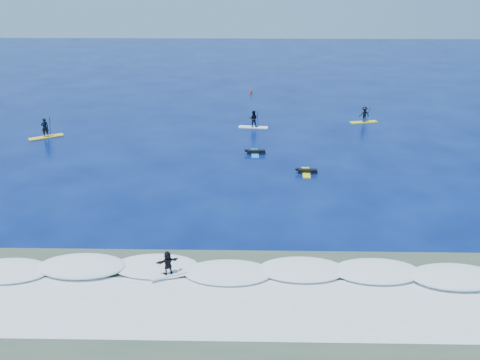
{
  "coord_description": "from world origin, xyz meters",
  "views": [
    {
      "loc": [
        2.14,
        -34.61,
        15.81
      ],
      "look_at": [
        1.4,
        1.72,
        0.6
      ],
      "focal_mm": 40.0,
      "sensor_mm": 36.0,
      "label": 1
    }
  ],
  "objects_px": {
    "sup_paddler_right": "(364,115)",
    "prone_paddler_near": "(306,171)",
    "sup_paddler_left": "(45,131)",
    "prone_paddler_far": "(255,152)",
    "wave_surfer": "(168,264)",
    "sup_paddler_center": "(253,120)",
    "marker_buoy": "(251,92)"
  },
  "relations": [
    {
      "from": "sup_paddler_center",
      "to": "prone_paddler_far",
      "type": "xyz_separation_m",
      "value": [
        0.13,
        -7.73,
        -0.6
      ]
    },
    {
      "from": "sup_paddler_center",
      "to": "marker_buoy",
      "type": "bearing_deg",
      "value": 97.24
    },
    {
      "from": "sup_paddler_left",
      "to": "prone_paddler_far",
      "type": "relative_size",
      "value": 1.33
    },
    {
      "from": "sup_paddler_center",
      "to": "wave_surfer",
      "type": "distance_m",
      "value": 27.54
    },
    {
      "from": "prone_paddler_far",
      "to": "wave_surfer",
      "type": "distance_m",
      "value": 20.0
    },
    {
      "from": "wave_surfer",
      "to": "marker_buoy",
      "type": "bearing_deg",
      "value": 59.19
    },
    {
      "from": "sup_paddler_left",
      "to": "sup_paddler_right",
      "type": "bearing_deg",
      "value": -22.54
    },
    {
      "from": "sup_paddler_right",
      "to": "marker_buoy",
      "type": "xyz_separation_m",
      "value": [
        -11.63,
        12.18,
        -0.46
      ]
    },
    {
      "from": "sup_paddler_center",
      "to": "wave_surfer",
      "type": "bearing_deg",
      "value": -93.32
    },
    {
      "from": "prone_paddler_near",
      "to": "wave_surfer",
      "type": "relative_size",
      "value": 1.1
    },
    {
      "from": "wave_surfer",
      "to": "marker_buoy",
      "type": "height_order",
      "value": "wave_surfer"
    },
    {
      "from": "sup_paddler_right",
      "to": "wave_surfer",
      "type": "xyz_separation_m",
      "value": [
        -15.99,
        -29.17,
        0.04
      ]
    },
    {
      "from": "sup_paddler_right",
      "to": "prone_paddler_near",
      "type": "distance_m",
      "value": 15.88
    },
    {
      "from": "sup_paddler_center",
      "to": "sup_paddler_right",
      "type": "bearing_deg",
      "value": 16.3
    },
    {
      "from": "prone_paddler_far",
      "to": "marker_buoy",
      "type": "height_order",
      "value": "marker_buoy"
    },
    {
      "from": "sup_paddler_center",
      "to": "prone_paddler_far",
      "type": "height_order",
      "value": "sup_paddler_center"
    },
    {
      "from": "sup_paddler_right",
      "to": "prone_paddler_near",
      "type": "xyz_separation_m",
      "value": [
        -7.24,
        -14.13,
        -0.61
      ]
    },
    {
      "from": "sup_paddler_right",
      "to": "marker_buoy",
      "type": "bearing_deg",
      "value": 121.19
    },
    {
      "from": "sup_paddler_left",
      "to": "marker_buoy",
      "type": "distance_m",
      "value": 26.28
    },
    {
      "from": "sup_paddler_right",
      "to": "prone_paddler_far",
      "type": "bearing_deg",
      "value": -151.63
    },
    {
      "from": "prone_paddler_far",
      "to": "prone_paddler_near",
      "type": "bearing_deg",
      "value": -140.25
    },
    {
      "from": "prone_paddler_near",
      "to": "marker_buoy",
      "type": "distance_m",
      "value": 26.67
    },
    {
      "from": "sup_paddler_right",
      "to": "prone_paddler_far",
      "type": "height_order",
      "value": "sup_paddler_right"
    },
    {
      "from": "sup_paddler_right",
      "to": "prone_paddler_near",
      "type": "relative_size",
      "value": 1.3
    },
    {
      "from": "prone_paddler_far",
      "to": "sup_paddler_center",
      "type": "bearing_deg",
      "value": -1.87
    },
    {
      "from": "sup_paddler_center",
      "to": "prone_paddler_near",
      "type": "height_order",
      "value": "sup_paddler_center"
    },
    {
      "from": "sup_paddler_left",
      "to": "prone_paddler_near",
      "type": "height_order",
      "value": "sup_paddler_left"
    },
    {
      "from": "wave_surfer",
      "to": "sup_paddler_left",
      "type": "bearing_deg",
      "value": 97.68
    },
    {
      "from": "prone_paddler_far",
      "to": "sup_paddler_left",
      "type": "bearing_deg",
      "value": 75.25
    },
    {
      "from": "prone_paddler_near",
      "to": "prone_paddler_far",
      "type": "xyz_separation_m",
      "value": [
        -4.03,
        4.39,
        0.01
      ]
    },
    {
      "from": "sup_paddler_right",
      "to": "prone_paddler_far",
      "type": "relative_size",
      "value": 1.25
    },
    {
      "from": "sup_paddler_right",
      "to": "prone_paddler_near",
      "type": "bearing_deg",
      "value": -129.61
    }
  ]
}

